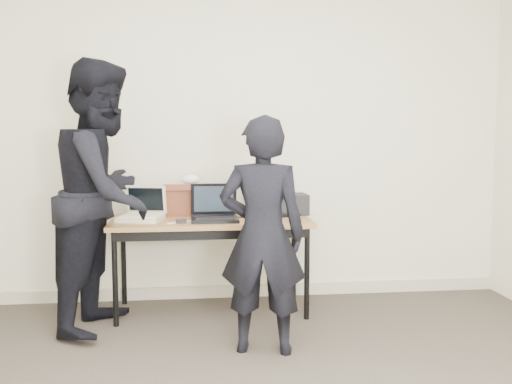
{
  "coord_description": "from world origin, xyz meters",
  "views": [
    {
      "loc": [
        -0.35,
        -2.42,
        1.38
      ],
      "look_at": [
        0.1,
        1.6,
        0.95
      ],
      "focal_mm": 40.0,
      "sensor_mm": 36.0,
      "label": 1
    }
  ],
  "objects": [
    {
      "name": "laptop_center",
      "position": [
        -0.19,
        1.82,
        0.78
      ],
      "size": [
        0.35,
        0.34,
        0.27
      ],
      "rotation": [
        0.0,
        0.0,
        0.0
      ],
      "color": "black",
      "rests_on": "desk"
    },
    {
      "name": "laptop_beige",
      "position": [
        -0.73,
        1.87,
        0.77
      ],
      "size": [
        0.37,
        0.36,
        0.25
      ],
      "rotation": [
        0.0,
        0.0,
        -0.22
      ],
      "color": "beige",
      "rests_on": "desk"
    },
    {
      "name": "baseboard",
      "position": [
        0.0,
        2.23,
        0.05
      ],
      "size": [
        4.5,
        0.03,
        0.1
      ],
      "primitive_type": "cube",
      "color": "#B7AE97",
      "rests_on": "ground"
    },
    {
      "name": "desk",
      "position": [
        -0.21,
        1.86,
        0.66
      ],
      "size": [
        1.5,
        0.66,
        0.72
      ],
      "rotation": [
        0.0,
        0.0,
        0.0
      ],
      "color": "olive",
      "rests_on": "ground"
    },
    {
      "name": "person_typist",
      "position": [
        0.08,
        1.03,
        0.74
      ],
      "size": [
        0.6,
        0.45,
        1.48
      ],
      "primitive_type": "imported",
      "rotation": [
        0.0,
        0.0,
        2.94
      ],
      "color": "black",
      "rests_on": "ground"
    },
    {
      "name": "tissue",
      "position": [
        -0.36,
        2.09,
        1.0
      ],
      "size": [
        0.14,
        0.11,
        0.08
      ],
      "primitive_type": "ellipsoid",
      "rotation": [
        0.0,
        0.0,
        -0.12
      ],
      "color": "white",
      "rests_on": "leather_satchel"
    },
    {
      "name": "power_brick",
      "position": [
        -0.43,
        1.69,
        0.73
      ],
      "size": [
        0.08,
        0.06,
        0.03
      ],
      "primitive_type": "cube",
      "rotation": [
        0.0,
        0.0,
        0.14
      ],
      "color": "black",
      "rests_on": "desk"
    },
    {
      "name": "equipment_box",
      "position": [
        0.42,
        2.05,
        0.8
      ],
      "size": [
        0.29,
        0.25,
        0.16
      ],
      "primitive_type": "cube",
      "rotation": [
        0.0,
        0.0,
        0.05
      ],
      "color": "black",
      "rests_on": "desk"
    },
    {
      "name": "leather_satchel",
      "position": [
        -0.39,
        2.09,
        0.85
      ],
      "size": [
        0.36,
        0.18,
        0.25
      ],
      "rotation": [
        0.0,
        0.0,
        -0.0
      ],
      "color": "#5E2B18",
      "rests_on": "desk"
    },
    {
      "name": "laptop_right",
      "position": [
        0.3,
        2.06,
        0.78
      ],
      "size": [
        0.46,
        0.46,
        0.26
      ],
      "rotation": [
        0.0,
        0.0,
        0.42
      ],
      "color": "black",
      "rests_on": "desk"
    },
    {
      "name": "person_observer",
      "position": [
        -0.96,
        1.63,
        0.94
      ],
      "size": [
        0.91,
        1.06,
        1.87
      ],
      "primitive_type": "imported",
      "rotation": [
        0.0,
        0.0,
        1.32
      ],
      "color": "black",
      "rests_on": "ground"
    },
    {
      "name": "cables",
      "position": [
        -0.05,
        1.88,
        0.72
      ],
      "size": [
        0.91,
        0.49,
        0.01
      ],
      "rotation": [
        0.0,
        0.0,
        0.13
      ],
      "color": "black",
      "rests_on": "desk"
    },
    {
      "name": "room",
      "position": [
        0.0,
        0.0,
        1.35
      ],
      "size": [
        4.6,
        4.6,
        2.8
      ],
      "color": "#3E362F",
      "rests_on": "ground"
    }
  ]
}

